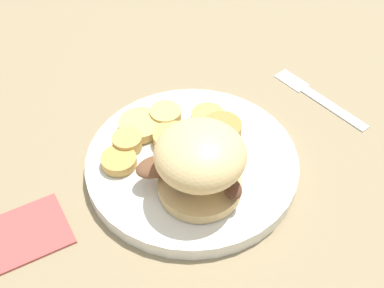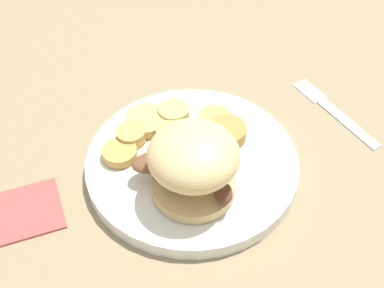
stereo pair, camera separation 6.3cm
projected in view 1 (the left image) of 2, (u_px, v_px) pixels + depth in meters
The scene contains 12 objects.
ground_plane at pixel (192, 169), 0.67m from camera, with size 4.00×4.00×0.00m, color #937F5B.
dinner_plate at pixel (192, 163), 0.66m from camera, with size 0.26×0.26×0.02m.
sandwich at pixel (200, 161), 0.58m from camera, with size 0.13×0.11×0.09m.
potato_round_0 at pixel (166, 115), 0.69m from camera, with size 0.04×0.04×0.02m, color #DBB766.
potato_round_1 at pixel (172, 138), 0.66m from camera, with size 0.05×0.05×0.01m, color tan.
potato_round_2 at pixel (222, 129), 0.67m from camera, with size 0.05×0.05×0.02m, color #BC8942.
potato_round_3 at pixel (119, 161), 0.64m from camera, with size 0.04×0.04×0.01m, color tan.
potato_round_4 at pixel (208, 117), 0.69m from camera, with size 0.04×0.04×0.01m, color tan.
potato_round_5 at pixel (140, 125), 0.68m from camera, with size 0.06×0.06×0.01m, color #DBB766.
potato_round_6 at pixel (127, 142), 0.66m from camera, with size 0.04×0.04×0.02m, color tan.
fork at pixel (319, 98), 0.75m from camera, with size 0.16×0.06×0.00m.
napkin at pixel (15, 237), 0.59m from camera, with size 0.12×0.08×0.01m, color #B24C47.
Camera 1 is at (0.24, -0.36, 0.50)m, focal length 50.00 mm.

